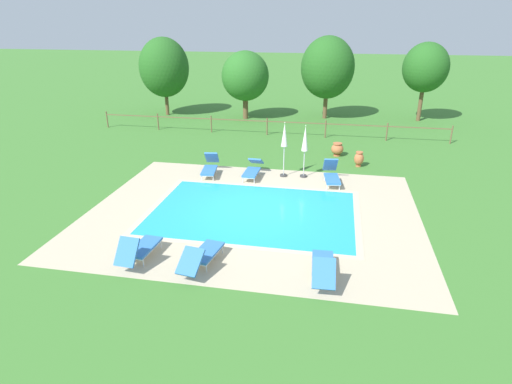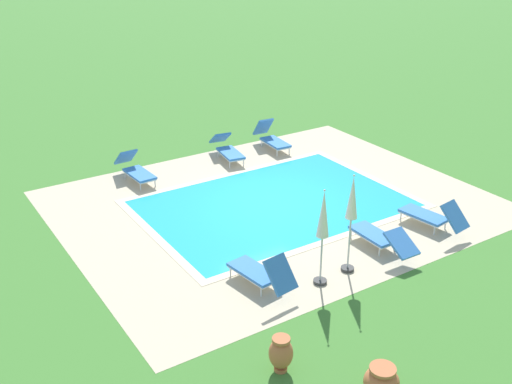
{
  "view_description": "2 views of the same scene",
  "coord_description": "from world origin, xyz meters",
  "px_view_note": "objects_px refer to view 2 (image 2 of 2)",
  "views": [
    {
      "loc": [
        2.78,
        -14.02,
        6.66
      ],
      "look_at": [
        0.02,
        0.5,
        0.6
      ],
      "focal_mm": 29.67,
      "sensor_mm": 36.0,
      "label": 1
    },
    {
      "loc": [
        9.38,
        13.5,
        7.84
      ],
      "look_at": [
        0.77,
        0.21,
        0.66
      ],
      "focal_mm": 42.89,
      "sensor_mm": 36.0,
      "label": 2
    }
  ],
  "objects_px": {
    "patio_umbrella_closed_row_west": "(323,221)",
    "terracotta_urn_by_tree": "(281,353)",
    "sun_lounger_north_near_steps": "(261,272)",
    "sun_lounger_north_far": "(381,237)",
    "sun_lounger_north_end": "(135,169)",
    "sun_lounger_south_mid": "(227,149)",
    "sun_lounger_north_mid": "(272,138)",
    "patio_umbrella_closed_row_centre": "(352,205)",
    "terracotta_urn_near_fence": "(381,382)",
    "sun_lounger_south_near_corner": "(432,216)"
  },
  "relations": [
    {
      "from": "sun_lounger_south_mid",
      "to": "patio_umbrella_closed_row_centre",
      "type": "distance_m",
      "value": 8.21
    },
    {
      "from": "sun_lounger_south_mid",
      "to": "terracotta_urn_by_tree",
      "type": "relative_size",
      "value": 2.78
    },
    {
      "from": "sun_lounger_north_near_steps",
      "to": "terracotta_urn_by_tree",
      "type": "height_order",
      "value": "sun_lounger_north_near_steps"
    },
    {
      "from": "sun_lounger_north_far",
      "to": "sun_lounger_south_mid",
      "type": "distance_m",
      "value": 7.66
    },
    {
      "from": "sun_lounger_south_near_corner",
      "to": "terracotta_urn_by_tree",
      "type": "height_order",
      "value": "sun_lounger_south_near_corner"
    },
    {
      "from": "sun_lounger_north_mid",
      "to": "terracotta_urn_near_fence",
      "type": "distance_m",
      "value": 12.93
    },
    {
      "from": "patio_umbrella_closed_row_west",
      "to": "patio_umbrella_closed_row_centre",
      "type": "bearing_deg",
      "value": -174.88
    },
    {
      "from": "sun_lounger_north_near_steps",
      "to": "patio_umbrella_closed_row_centre",
      "type": "distance_m",
      "value": 2.6
    },
    {
      "from": "sun_lounger_north_near_steps",
      "to": "sun_lounger_north_far",
      "type": "xyz_separation_m",
      "value": [
        -3.53,
        0.19,
        -0.04
      ]
    },
    {
      "from": "sun_lounger_north_near_steps",
      "to": "patio_umbrella_closed_row_west",
      "type": "bearing_deg",
      "value": 154.7
    },
    {
      "from": "sun_lounger_north_end",
      "to": "patio_umbrella_closed_row_west",
      "type": "relative_size",
      "value": 0.82
    },
    {
      "from": "sun_lounger_north_end",
      "to": "terracotta_urn_by_tree",
      "type": "distance_m",
      "value": 10.09
    },
    {
      "from": "sun_lounger_north_mid",
      "to": "patio_umbrella_closed_row_centre",
      "type": "relative_size",
      "value": 0.75
    },
    {
      "from": "sun_lounger_north_near_steps",
      "to": "patio_umbrella_closed_row_west",
      "type": "distance_m",
      "value": 1.86
    },
    {
      "from": "sun_lounger_north_far",
      "to": "sun_lounger_south_mid",
      "type": "height_order",
      "value": "sun_lounger_south_mid"
    },
    {
      "from": "sun_lounger_north_far",
      "to": "sun_lounger_north_end",
      "type": "xyz_separation_m",
      "value": [
        3.48,
        -7.64,
        0.02
      ]
    },
    {
      "from": "sun_lounger_north_mid",
      "to": "sun_lounger_south_mid",
      "type": "xyz_separation_m",
      "value": [
        1.91,
        0.04,
        -0.03
      ]
    },
    {
      "from": "sun_lounger_north_end",
      "to": "sun_lounger_south_near_corner",
      "type": "height_order",
      "value": "sun_lounger_south_near_corner"
    },
    {
      "from": "terracotta_urn_by_tree",
      "to": "patio_umbrella_closed_row_centre",
      "type": "bearing_deg",
      "value": -149.04
    },
    {
      "from": "sun_lounger_north_mid",
      "to": "patio_umbrella_closed_row_west",
      "type": "height_order",
      "value": "patio_umbrella_closed_row_west"
    },
    {
      "from": "sun_lounger_north_near_steps",
      "to": "terracotta_urn_by_tree",
      "type": "relative_size",
      "value": 2.56
    },
    {
      "from": "sun_lounger_north_near_steps",
      "to": "sun_lounger_south_near_corner",
      "type": "relative_size",
      "value": 0.97
    },
    {
      "from": "sun_lounger_south_near_corner",
      "to": "sun_lounger_south_mid",
      "type": "distance_m",
      "value": 7.83
    },
    {
      "from": "patio_umbrella_closed_row_centre",
      "to": "terracotta_urn_near_fence",
      "type": "bearing_deg",
      "value": 56.88
    },
    {
      "from": "sun_lounger_north_end",
      "to": "patio_umbrella_closed_row_centre",
      "type": "relative_size",
      "value": 0.79
    },
    {
      "from": "sun_lounger_north_far",
      "to": "sun_lounger_north_near_steps",
      "type": "bearing_deg",
      "value": -3.16
    },
    {
      "from": "sun_lounger_north_near_steps",
      "to": "sun_lounger_south_mid",
      "type": "height_order",
      "value": "sun_lounger_north_near_steps"
    },
    {
      "from": "sun_lounger_south_mid",
      "to": "patio_umbrella_closed_row_west",
      "type": "height_order",
      "value": "patio_umbrella_closed_row_west"
    },
    {
      "from": "sun_lounger_north_far",
      "to": "sun_lounger_south_near_corner",
      "type": "height_order",
      "value": "sun_lounger_south_near_corner"
    },
    {
      "from": "sun_lounger_north_near_steps",
      "to": "sun_lounger_north_far",
      "type": "bearing_deg",
      "value": 176.84
    },
    {
      "from": "patio_umbrella_closed_row_west",
      "to": "terracotta_urn_by_tree",
      "type": "height_order",
      "value": "patio_umbrella_closed_row_west"
    },
    {
      "from": "patio_umbrella_closed_row_centre",
      "to": "terracotta_urn_by_tree",
      "type": "relative_size",
      "value": 3.37
    },
    {
      "from": "sun_lounger_north_end",
      "to": "patio_umbrella_closed_row_west",
      "type": "distance_m",
      "value": 8.22
    },
    {
      "from": "sun_lounger_south_mid",
      "to": "sun_lounger_north_mid",
      "type": "bearing_deg",
      "value": -178.69
    },
    {
      "from": "sun_lounger_north_mid",
      "to": "sun_lounger_north_far",
      "type": "xyz_separation_m",
      "value": [
        1.89,
        7.71,
        -0.04
      ]
    },
    {
      "from": "sun_lounger_south_near_corner",
      "to": "terracotta_urn_near_fence",
      "type": "height_order",
      "value": "sun_lounger_south_near_corner"
    },
    {
      "from": "sun_lounger_north_far",
      "to": "patio_umbrella_closed_row_centre",
      "type": "distance_m",
      "value": 1.97
    },
    {
      "from": "sun_lounger_north_mid",
      "to": "sun_lounger_north_end",
      "type": "relative_size",
      "value": 0.95
    },
    {
      "from": "terracotta_urn_near_fence",
      "to": "sun_lounger_south_near_corner",
      "type": "bearing_deg",
      "value": -144.79
    },
    {
      "from": "patio_umbrella_closed_row_west",
      "to": "terracotta_urn_by_tree",
      "type": "relative_size",
      "value": 3.22
    },
    {
      "from": "terracotta_urn_near_fence",
      "to": "terracotta_urn_by_tree",
      "type": "bearing_deg",
      "value": -56.3
    },
    {
      "from": "sun_lounger_north_mid",
      "to": "patio_umbrella_closed_row_centre",
      "type": "xyz_separation_m",
      "value": [
        3.25,
        8.02,
        1.35
      ]
    },
    {
      "from": "sun_lounger_north_near_steps",
      "to": "sun_lounger_north_end",
      "type": "xyz_separation_m",
      "value": [
        -0.05,
        -7.44,
        -0.02
      ]
    },
    {
      "from": "sun_lounger_north_end",
      "to": "terracotta_urn_by_tree",
      "type": "xyz_separation_m",
      "value": [
        1.3,
        10.0,
        0.02
      ]
    },
    {
      "from": "sun_lounger_north_far",
      "to": "terracotta_urn_near_fence",
      "type": "xyz_separation_m",
      "value": [
        3.73,
        3.94,
        0.02
      ]
    },
    {
      "from": "sun_lounger_north_far",
      "to": "terracotta_urn_by_tree",
      "type": "xyz_separation_m",
      "value": [
        4.78,
        2.36,
        0.04
      ]
    },
    {
      "from": "sun_lounger_north_mid",
      "to": "terracotta_urn_near_fence",
      "type": "height_order",
      "value": "sun_lounger_north_mid"
    },
    {
      "from": "patio_umbrella_closed_row_west",
      "to": "sun_lounger_south_near_corner",
      "type": "bearing_deg",
      "value": -173.38
    },
    {
      "from": "sun_lounger_north_end",
      "to": "sun_lounger_south_mid",
      "type": "distance_m",
      "value": 3.45
    },
    {
      "from": "terracotta_urn_by_tree",
      "to": "sun_lounger_north_mid",
      "type": "bearing_deg",
      "value": -123.49
    }
  ]
}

